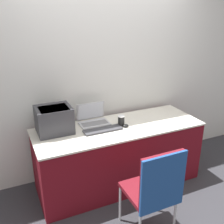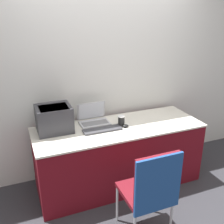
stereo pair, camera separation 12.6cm
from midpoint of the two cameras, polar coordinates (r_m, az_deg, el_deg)
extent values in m
plane|color=#333338|center=(3.24, 3.04, -18.18)|extent=(14.00, 14.00, 0.00)
cube|color=silver|center=(3.32, -3.04, 8.15)|extent=(8.00, 0.05, 2.60)
cube|color=maroon|center=(3.28, 0.30, -9.49)|extent=(1.98, 0.70, 0.76)
cube|color=silver|center=(3.09, 0.32, -3.30)|extent=(2.00, 0.72, 0.02)
cube|color=#333338|center=(2.98, -13.71, -1.65)|extent=(0.38, 0.33, 0.30)
cube|color=black|center=(2.90, -13.78, 0.31)|extent=(0.31, 0.25, 0.05)
cube|color=#B7B7BC|center=(3.15, -4.97, -2.55)|extent=(0.35, 0.22, 0.02)
cube|color=slate|center=(3.13, -4.91, -2.44)|extent=(0.31, 0.12, 0.00)
cube|color=#B7B7BC|center=(3.22, -5.82, 0.23)|extent=(0.35, 0.04, 0.22)
cube|color=silver|center=(3.21, -5.78, 0.20)|extent=(0.32, 0.03, 0.20)
cube|color=#3D3D42|center=(2.98, -3.22, -3.91)|extent=(0.44, 0.14, 0.02)
cylinder|color=black|center=(3.09, 0.84, -1.98)|extent=(0.08, 0.08, 0.11)
cylinder|color=white|center=(3.06, 0.85, -0.93)|extent=(0.08, 0.08, 0.01)
ellipsoid|color=black|center=(3.06, 1.82, -3.01)|extent=(0.07, 0.05, 0.03)
cube|color=maroon|center=(2.61, 6.29, -16.73)|extent=(0.42, 0.43, 0.04)
cube|color=maroon|center=(2.32, 9.15, -14.27)|extent=(0.42, 0.03, 0.49)
cylinder|color=silver|center=(2.83, 0.41, -19.31)|extent=(0.02, 0.02, 0.43)
cylinder|color=silver|center=(2.97, 7.39, -17.17)|extent=(0.02, 0.02, 0.43)
cylinder|color=silver|center=(2.73, 12.05, -21.70)|extent=(0.02, 0.02, 0.43)
cube|color=#1E478C|center=(2.32, 9.49, -15.11)|extent=(0.44, 0.02, 0.54)
camera|label=1|loc=(0.06, -91.20, -0.47)|focal=42.00mm
camera|label=2|loc=(0.06, 88.80, 0.47)|focal=42.00mm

